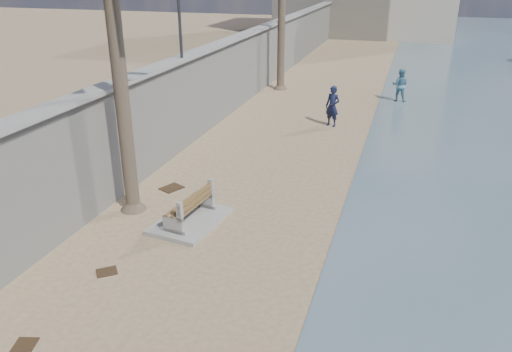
{
  "coord_description": "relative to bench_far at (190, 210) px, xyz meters",
  "views": [
    {
      "loc": [
        3.54,
        -5.94,
        6.94
      ],
      "look_at": [
        -0.5,
        7.0,
        1.2
      ],
      "focal_mm": 35.0,
      "sensor_mm": 36.0,
      "label": 1
    }
  ],
  "objects": [
    {
      "name": "debris_c",
      "position": [
        -1.61,
        2.05,
        -0.42
      ],
      "size": [
        0.81,
        0.88,
        0.03
      ],
      "primitive_type": "cube",
      "rotation": [
        0.0,
        0.0,
        4.27
      ],
      "color": "#382616",
      "rests_on": "ground_plane"
    },
    {
      "name": "bench_far",
      "position": [
        0.0,
        0.0,
        0.0
      ],
      "size": [
        1.88,
        2.53,
        0.98
      ],
      "color": "gray",
      "rests_on": "ground_plane"
    },
    {
      "name": "person_a",
      "position": [
        2.36,
        10.73,
        0.65
      ],
      "size": [
        0.92,
        0.78,
        2.16
      ],
      "primitive_type": "imported",
      "rotation": [
        0.0,
        0.0,
        -0.38
      ],
      "color": "#121834",
      "rests_on": "ground_plane"
    },
    {
      "name": "debris_d",
      "position": [
        -0.9,
        -2.96,
        -0.42
      ],
      "size": [
        0.63,
        0.61,
        0.03
      ],
      "primitive_type": "cube",
      "rotation": [
        0.0,
        0.0,
        0.67
      ],
      "color": "#382616",
      "rests_on": "ground_plane"
    },
    {
      "name": "seawall",
      "position": [
        -3.07,
        14.21,
        1.32
      ],
      "size": [
        0.45,
        70.0,
        3.5
      ],
      "primitive_type": "cube",
      "color": "gray",
      "rests_on": "ground_plane"
    },
    {
      "name": "debris_b",
      "position": [
        -1.0,
        -5.72,
        -0.42
      ],
      "size": [
        0.55,
        0.62,
        0.03
      ],
      "primitive_type": "cube",
      "rotation": [
        0.0,
        0.0,
        4.99
      ],
      "color": "#382616",
      "rests_on": "ground_plane"
    },
    {
      "name": "person_b",
      "position": [
        5.13,
        16.47,
        0.55
      ],
      "size": [
        1.01,
        0.82,
        1.96
      ],
      "primitive_type": "imported",
      "rotation": [
        0.0,
        0.0,
        3.05
      ],
      "color": "teal",
      "rests_on": "ground_plane"
    },
    {
      "name": "wall_cap",
      "position": [
        -3.07,
        14.21,
        3.12
      ],
      "size": [
        0.8,
        70.0,
        0.12
      ],
      "primitive_type": "cube",
      "color": "gray",
      "rests_on": "seawall"
    }
  ]
}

